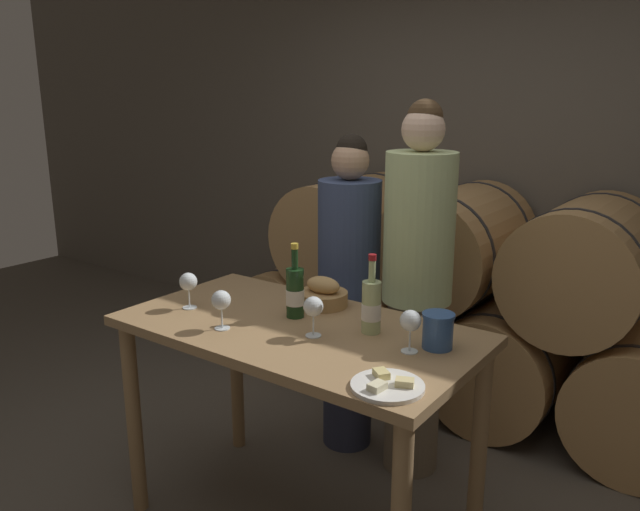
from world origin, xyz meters
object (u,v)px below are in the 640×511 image
(wine_glass_left, at_px, (221,301))
(wine_glass_center, at_px, (313,308))
(wine_bottle_white, at_px, (371,306))
(wine_glass_right, at_px, (410,322))
(person_right, at_px, (417,290))
(bread_basket, at_px, (323,295))
(tasting_table, at_px, (298,357))
(person_left, at_px, (349,293))
(wine_glass_far_left, at_px, (188,283))
(blue_crock, at_px, (438,329))
(wine_bottle_red, at_px, (295,292))
(cheese_plate, at_px, (388,385))

(wine_glass_left, xyz_separation_m, wine_glass_center, (0.33, 0.15, 0.00))
(wine_bottle_white, xyz_separation_m, wine_glass_right, (0.21, -0.08, 0.01))
(person_right, height_order, bread_basket, person_right)
(tasting_table, relative_size, bread_basket, 6.74)
(person_left, height_order, wine_glass_center, person_left)
(bread_basket, bearing_deg, person_right, 63.16)
(bread_basket, height_order, wine_glass_right, wine_glass_right)
(wine_glass_far_left, bearing_deg, wine_bottle_white, 15.74)
(person_right, height_order, wine_glass_left, person_right)
(blue_crock, bearing_deg, bread_basket, 167.62)
(person_right, xyz_separation_m, wine_bottle_red, (-0.23, -0.61, 0.11))
(cheese_plate, bearing_deg, tasting_table, 155.00)
(wine_bottle_white, xyz_separation_m, cheese_plate, (0.28, -0.37, -0.09))
(tasting_table, xyz_separation_m, wine_glass_center, (0.12, -0.05, 0.25))
(wine_glass_center, bearing_deg, person_right, 86.17)
(person_right, bearing_deg, wine_glass_right, -64.67)
(bread_basket, distance_m, wine_glass_right, 0.58)
(tasting_table, height_order, wine_glass_center, wine_glass_center)
(wine_glass_far_left, bearing_deg, wine_glass_center, 5.26)
(cheese_plate, height_order, wine_glass_left, wine_glass_left)
(tasting_table, bearing_deg, wine_glass_far_left, -167.68)
(wine_bottle_white, distance_m, wine_glass_far_left, 0.79)
(person_left, distance_m, person_right, 0.38)
(tasting_table, relative_size, person_right, 0.80)
(person_right, distance_m, cheese_plate, 1.02)
(person_left, relative_size, wine_bottle_red, 5.25)
(wine_glass_far_left, bearing_deg, bread_basket, 39.20)
(person_left, bearing_deg, person_right, -0.00)
(wine_bottle_red, bearing_deg, cheese_plate, -28.06)
(wine_bottle_red, distance_m, cheese_plate, 0.71)
(cheese_plate, bearing_deg, wine_glass_far_left, 171.81)
(wine_bottle_red, distance_m, blue_crock, 0.61)
(person_right, relative_size, wine_glass_far_left, 11.47)
(wine_bottle_white, bearing_deg, wine_bottle_red, -174.09)
(person_left, relative_size, wine_glass_right, 10.41)
(cheese_plate, distance_m, wine_glass_left, 0.77)
(wine_glass_left, distance_m, wine_glass_center, 0.36)
(person_left, distance_m, blue_crock, 0.95)
(tasting_table, bearing_deg, wine_bottle_red, 132.66)
(wine_bottle_white, xyz_separation_m, bread_basket, (-0.32, 0.14, -0.06))
(wine_glass_far_left, bearing_deg, cheese_plate, -8.19)
(wine_bottle_red, height_order, wine_glass_right, wine_bottle_red)
(wine_glass_far_left, bearing_deg, wine_glass_left, -17.84)
(wine_glass_left, bearing_deg, wine_bottle_red, 61.69)
(person_right, xyz_separation_m, wine_glass_right, (0.31, -0.66, 0.12))
(blue_crock, bearing_deg, wine_glass_center, -158.02)
(wine_bottle_red, height_order, wine_glass_far_left, wine_bottle_red)
(wine_glass_left, bearing_deg, wine_glass_right, 18.18)
(tasting_table, height_order, wine_glass_left, wine_glass_left)
(wine_glass_far_left, relative_size, wine_glass_center, 1.00)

